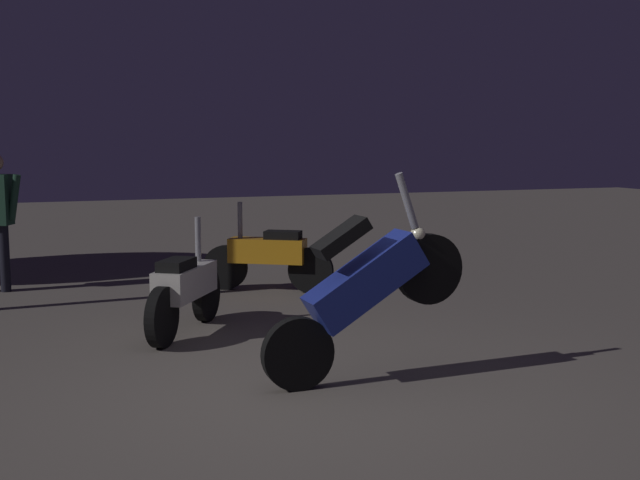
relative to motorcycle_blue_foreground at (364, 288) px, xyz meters
The scene contains 4 objects.
ground_plane 0.95m from the motorcycle_blue_foreground, 161.81° to the right, with size 40.00×40.00×0.00m, color #605951.
motorcycle_blue_foreground is the anchor object (origin of this frame).
motorcycle_white_parked_left 2.30m from the motorcycle_blue_foreground, 116.05° to the left, with size 1.00×1.44×1.11m.
motorcycle_orange_parked_right 3.91m from the motorcycle_blue_foreground, 84.45° to the left, with size 1.46×0.96×1.11m.
Camera 1 is at (-1.86, -5.38, 1.88)m, focal length 44.90 mm.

